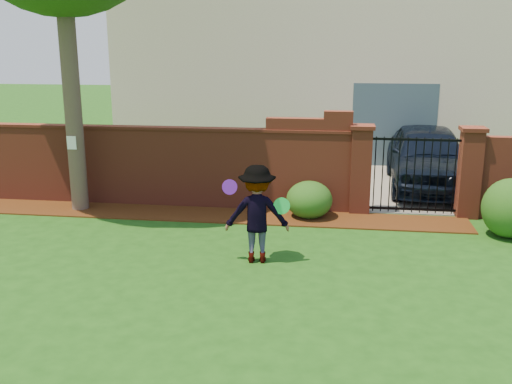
# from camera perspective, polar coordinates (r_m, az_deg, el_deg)

# --- Properties ---
(ground) EXTENTS (80.00, 80.00, 0.01)m
(ground) POSITION_cam_1_polar(r_m,az_deg,el_deg) (9.06, -4.71, -8.56)
(ground) COLOR #194912
(ground) RESTS_ON ground
(mulch_bed) EXTENTS (11.10, 1.08, 0.03)m
(mulch_bed) POSITION_cam_1_polar(r_m,az_deg,el_deg) (12.32, -5.64, -2.19)
(mulch_bed) COLOR #381B0A
(mulch_bed) RESTS_ON ground
(brick_wall) EXTENTS (8.70, 0.31, 2.16)m
(brick_wall) POSITION_cam_1_polar(r_m,az_deg,el_deg) (13.00, -9.60, 2.70)
(brick_wall) COLOR maroon
(brick_wall) RESTS_ON ground
(pillar_left) EXTENTS (0.50, 0.50, 1.88)m
(pillar_left) POSITION_cam_1_polar(r_m,az_deg,el_deg) (12.41, 10.22, 2.25)
(pillar_left) COLOR maroon
(pillar_left) RESTS_ON ground
(pillar_right) EXTENTS (0.50, 0.50, 1.88)m
(pillar_right) POSITION_cam_1_polar(r_m,az_deg,el_deg) (12.69, 20.19, 1.85)
(pillar_right) COLOR maroon
(pillar_right) RESTS_ON ground
(iron_gate) EXTENTS (1.78, 0.03, 1.60)m
(iron_gate) POSITION_cam_1_polar(r_m,az_deg,el_deg) (12.52, 15.23, 1.60)
(iron_gate) COLOR black
(iron_gate) RESTS_ON ground
(driveway) EXTENTS (3.20, 8.00, 0.01)m
(driveway) POSITION_cam_1_polar(r_m,az_deg,el_deg) (16.59, 13.42, 1.79)
(driveway) COLOR gray
(driveway) RESTS_ON ground
(house) EXTENTS (12.40, 6.40, 6.30)m
(house) POSITION_cam_1_polar(r_m,az_deg,el_deg) (20.15, 5.67, 13.34)
(house) COLOR beige
(house) RESTS_ON ground
(car) EXTENTS (2.02, 4.66, 1.57)m
(car) POSITION_cam_1_polar(r_m,az_deg,el_deg) (14.80, 16.55, 3.15)
(car) COLOR black
(car) RESTS_ON ground
(paper_notice) EXTENTS (0.20, 0.01, 0.28)m
(paper_notice) POSITION_cam_1_polar(r_m,az_deg,el_deg) (12.76, -17.63, 4.62)
(paper_notice) COLOR white
(paper_notice) RESTS_ON tree
(shrub_left) EXTENTS (0.95, 0.95, 0.78)m
(shrub_left) POSITION_cam_1_polar(r_m,az_deg,el_deg) (12.01, 5.24, -0.76)
(shrub_left) COLOR #164916
(shrub_left) RESTS_ON ground
(shrub_middle) EXTENTS (1.01, 1.01, 1.11)m
(shrub_middle) POSITION_cam_1_polar(r_m,az_deg,el_deg) (11.73, 23.63, -1.47)
(shrub_middle) COLOR #164916
(shrub_middle) RESTS_ON ground
(man) EXTENTS (1.11, 0.72, 1.63)m
(man) POSITION_cam_1_polar(r_m,az_deg,el_deg) (9.47, 0.07, -2.22)
(man) COLOR gray
(man) RESTS_ON ground
(frisbee_purple) EXTENTS (0.25, 0.17, 0.24)m
(frisbee_purple) POSITION_cam_1_polar(r_m,az_deg,el_deg) (9.17, -2.60, 0.49)
(frisbee_purple) COLOR #651BAC
(frisbee_purple) RESTS_ON man
(frisbee_green) EXTENTS (0.28, 0.12, 0.27)m
(frisbee_green) POSITION_cam_1_polar(r_m,az_deg,el_deg) (9.36, 2.52, -1.37)
(frisbee_green) COLOR green
(frisbee_green) RESTS_ON man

